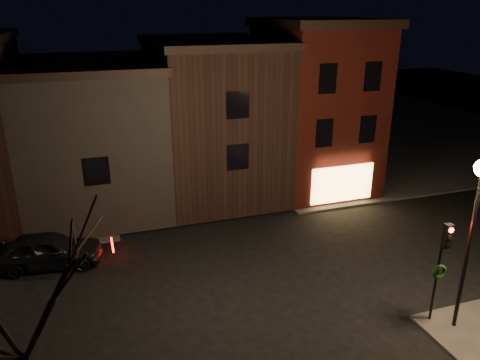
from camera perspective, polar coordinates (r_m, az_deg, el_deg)
name	(u,v)px	position (r m, az deg, el deg)	size (l,w,h in m)	color
ground	(244,274)	(21.38, 0.53, -11.40)	(120.00, 120.00, 0.00)	black
sidewalk_far_right	(374,132)	(46.69, 16.03, 5.69)	(30.00, 30.00, 0.12)	#2D2B28
corner_building	(315,104)	(30.64, 9.09, 9.10)	(6.50, 8.50, 10.50)	#46120C
row_building_a	(213,117)	(29.37, -3.37, 7.70)	(7.30, 10.30, 9.40)	black
row_building_b	(92,134)	(28.53, -17.59, 5.37)	(7.80, 10.30, 8.40)	black
street_lamp_near	(478,200)	(17.58, 26.99, -2.17)	(0.60, 0.60, 6.48)	black
traffic_signal	(442,258)	(18.46, 23.41, -8.70)	(0.58, 0.38, 4.05)	black
bare_tree_left	(9,283)	(11.90, -26.33, -11.23)	(5.60, 5.60, 7.50)	black
parked_car_a	(48,250)	(23.32, -22.39, -7.90)	(1.92, 4.78, 1.63)	black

